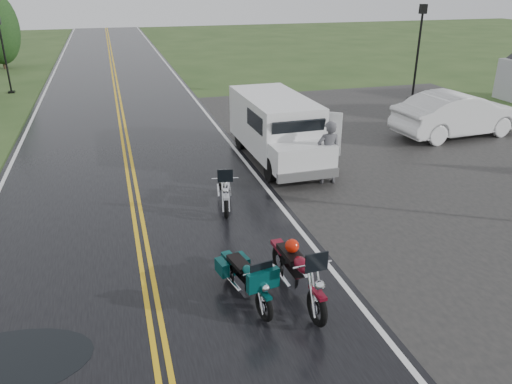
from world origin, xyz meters
TOP-DOWN VIEW (x-y plane):
  - ground at (0.00, 0.00)m, footprint 120.00×120.00m
  - road at (0.00, 10.00)m, footprint 8.00×100.00m
  - parking_pad at (11.00, 5.00)m, footprint 14.00×24.00m
  - motorcycle_red at (2.77, -1.97)m, footprint 0.97×2.37m
  - motorcycle_teal at (1.91, -1.58)m, footprint 1.08×2.04m
  - motorcycle_silver at (2.20, 2.70)m, footprint 1.16×2.26m
  - van_white at (4.12, 4.88)m, footprint 2.19×5.61m
  - person_at_van at (5.71, 4.28)m, footprint 0.74×0.51m
  - sedan_white at (12.62, 7.45)m, footprint 5.34×2.25m
  - lamp_post_far_left at (-5.54, 21.24)m, footprint 0.34×0.34m
  - lamp_post_far_right at (14.56, 13.56)m, footprint 0.40×0.40m

SIDE VIEW (x-z plane):
  - ground at x=0.00m, z-range 0.00..0.00m
  - parking_pad at x=11.00m, z-range 0.00..0.03m
  - road at x=0.00m, z-range 0.00..0.04m
  - motorcycle_teal at x=1.91m, z-range 0.00..1.14m
  - motorcycle_silver at x=2.20m, z-range 0.00..1.27m
  - motorcycle_red at x=2.77m, z-range 0.00..1.38m
  - sedan_white at x=12.62m, z-range 0.00..1.72m
  - person_at_van at x=5.71m, z-range 0.00..1.93m
  - van_white at x=4.12m, z-range 0.00..2.19m
  - lamp_post_far_left at x=-5.54m, z-range 0.00..3.99m
  - lamp_post_far_right at x=14.56m, z-range 0.00..4.70m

